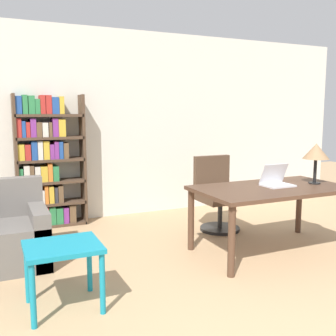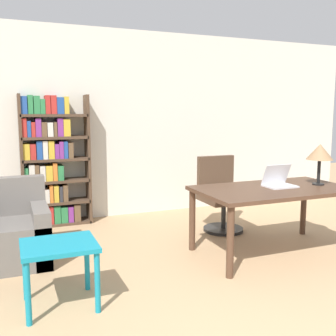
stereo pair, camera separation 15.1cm
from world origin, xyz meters
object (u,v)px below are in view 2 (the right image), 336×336
armchair (11,235)px  bookshelf (50,163)px  laptop (279,182)px  desk (274,195)px  table_lamp (320,153)px  office_chair (221,196)px  side_table_blue (59,254)px

armchair → bookshelf: 1.45m
laptop → armchair: 2.88m
armchair → bookshelf: size_ratio=0.48×
desk → table_lamp: size_ratio=3.65×
laptop → armchair: bearing=164.8°
office_chair → armchair: bearing=-175.9°
office_chair → side_table_blue: bearing=-148.9°
side_table_blue → armchair: size_ratio=0.68×
desk → side_table_blue: bearing=-171.0°
bookshelf → table_lamp: bearing=-37.3°
desk → office_chair: size_ratio=1.75×
desk → bookshelf: bearing=136.5°
table_lamp → laptop: bearing=170.8°
office_chair → armchair: (-2.56, -0.18, -0.16)m
desk → bookshelf: (-2.11, 2.01, 0.21)m
office_chair → armchair: size_ratio=1.14×
office_chair → side_table_blue: office_chair is taller
laptop → office_chair: bearing=101.0°
laptop → bookshelf: (-2.20, 1.97, 0.07)m
desk → side_table_blue: size_ratio=2.92×
table_lamp → armchair: size_ratio=0.54×
office_chair → desk: bearing=-84.7°
table_lamp → side_table_blue: 2.96m
laptop → table_lamp: table_lamp is taller
desk → armchair: (-2.65, 0.78, -0.35)m
desk → table_lamp: 0.72m
desk → office_chair: 0.99m
desk → office_chair: office_chair is taller
laptop → side_table_blue: size_ratio=0.57×
office_chair → bookshelf: (-2.02, 1.04, 0.40)m
table_lamp → office_chair: 1.36m
laptop → table_lamp: (0.48, -0.08, 0.31)m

